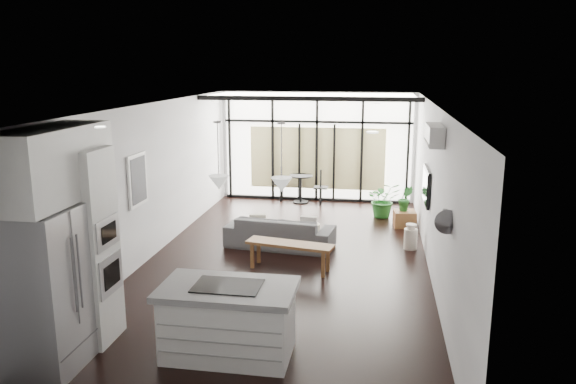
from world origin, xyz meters
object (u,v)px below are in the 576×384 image
(island, at_px, (228,321))
(pouf, at_px, (309,232))
(sofa, at_px, (280,227))
(console_bench, at_px, (290,256))
(tv, at_px, (426,186))
(milk_can, at_px, (411,236))
(fridge, at_px, (46,290))

(island, relative_size, pouf, 3.65)
(sofa, bearing_deg, island, 98.20)
(console_bench, bearing_deg, tv, 39.44)
(milk_can, bearing_deg, fridge, -130.68)
(island, xyz_separation_m, tv, (2.61, 4.25, 0.86))
(island, relative_size, sofa, 0.78)
(sofa, height_order, tv, tv)
(pouf, xyz_separation_m, tv, (2.22, -0.40, 1.12))
(fridge, xyz_separation_m, sofa, (1.86, 4.80, -0.55))
(fridge, xyz_separation_m, pouf, (2.37, 5.25, -0.77))
(pouf, bearing_deg, console_bench, -94.15)
(milk_can, bearing_deg, console_bench, -144.94)
(sofa, bearing_deg, tv, -172.21)
(fridge, height_order, console_bench, fridge)
(sofa, xyz_separation_m, console_bench, (0.38, -1.21, -0.16))
(sofa, bearing_deg, milk_can, -167.06)
(sofa, relative_size, milk_can, 4.18)
(tv, bearing_deg, island, -121.56)
(fridge, distance_m, console_bench, 4.29)
(milk_can, distance_m, tv, 1.10)
(island, bearing_deg, tv, 58.72)
(pouf, height_order, milk_can, milk_can)
(fridge, bearing_deg, sofa, 68.81)
(tv, bearing_deg, console_bench, -151.63)
(island, height_order, sofa, island)
(island, bearing_deg, milk_can, 62.17)
(fridge, distance_m, sofa, 5.18)
(console_bench, height_order, pouf, console_bench)
(pouf, relative_size, tv, 0.41)
(pouf, bearing_deg, milk_can, -5.15)
(pouf, bearing_deg, tv, -10.26)
(pouf, bearing_deg, fridge, -114.25)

